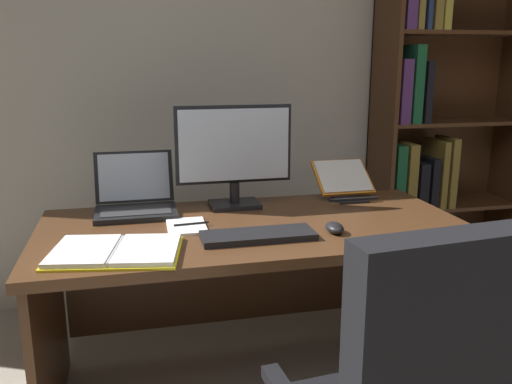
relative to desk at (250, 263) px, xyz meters
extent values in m
cube|color=beige|center=(0.02, 1.02, 0.72)|extent=(5.01, 0.12, 2.54)
cube|color=#4C2D19|center=(0.00, -0.08, 0.18)|extent=(1.70, 0.81, 0.04)
cube|color=#4C2D19|center=(-0.81, -0.08, -0.19)|extent=(0.03, 0.75, 0.71)
cube|color=#4C2D19|center=(0.81, -0.08, -0.19)|extent=(0.03, 0.75, 0.71)
cube|color=#4C2D19|center=(0.00, 0.30, -0.16)|extent=(1.58, 0.03, 0.49)
cube|color=#4C2D19|center=(0.96, 0.77, 0.48)|extent=(0.02, 0.33, 2.05)
cube|color=#4C2D19|center=(1.39, 0.94, 0.48)|extent=(0.90, 0.01, 2.05)
cube|color=#4C2D19|center=(1.39, 0.77, -0.54)|extent=(0.85, 0.31, 0.02)
cube|color=maroon|center=(1.01, 0.71, -0.35)|extent=(0.04, 0.19, 0.34)
cube|color=#512D66|center=(1.06, 0.75, -0.32)|extent=(0.04, 0.26, 0.41)
cube|color=olive|center=(1.11, 0.73, -0.31)|extent=(0.05, 0.23, 0.42)
cube|color=gold|center=(1.16, 0.75, -0.39)|extent=(0.03, 0.26, 0.27)
cube|color=#195633|center=(1.22, 0.75, -0.39)|extent=(0.06, 0.26, 0.28)
cube|color=olive|center=(1.28, 0.73, -0.38)|extent=(0.03, 0.22, 0.28)
cube|color=#4C2D19|center=(1.39, 0.77, -0.03)|extent=(0.85, 0.31, 0.02)
cube|color=#195633|center=(1.02, 0.73, 0.17)|extent=(0.06, 0.23, 0.38)
cube|color=olive|center=(1.10, 0.73, 0.18)|extent=(0.06, 0.22, 0.39)
cube|color=black|center=(1.17, 0.71, 0.12)|extent=(0.06, 0.19, 0.27)
cube|color=black|center=(1.24, 0.72, 0.13)|extent=(0.05, 0.20, 0.30)
cube|color=olive|center=(1.30, 0.74, 0.18)|extent=(0.04, 0.24, 0.40)
cube|color=olive|center=(1.36, 0.73, 0.19)|extent=(0.04, 0.22, 0.41)
cube|color=#4C2D19|center=(1.39, 0.77, 0.48)|extent=(0.85, 0.31, 0.02)
cube|color=#512D66|center=(1.02, 0.74, 0.67)|extent=(0.06, 0.25, 0.35)
cube|color=#195633|center=(1.09, 0.74, 0.70)|extent=(0.06, 0.25, 0.43)
cube|color=black|center=(1.16, 0.72, 0.66)|extent=(0.04, 0.20, 0.34)
cube|color=#4C2D19|center=(1.39, 0.77, 0.99)|extent=(0.85, 0.31, 0.02)
cube|color=gold|center=(1.23, 0.73, 1.16)|extent=(0.04, 0.22, 0.33)
cube|color=black|center=(0.21, -1.10, 0.17)|extent=(0.48, 0.15, 0.60)
cube|color=black|center=(0.47, -0.88, -0.04)|extent=(0.09, 0.39, 0.04)
cube|color=black|center=(-0.03, 0.20, 0.21)|extent=(0.22, 0.16, 0.02)
cylinder|color=black|center=(-0.03, 0.20, 0.26)|extent=(0.04, 0.04, 0.09)
cube|color=black|center=(-0.03, 0.20, 0.48)|extent=(0.52, 0.02, 0.34)
cube|color=silver|center=(-0.03, 0.18, 0.48)|extent=(0.49, 0.00, 0.31)
cube|color=black|center=(-0.46, 0.16, 0.21)|extent=(0.34, 0.24, 0.02)
cube|color=#2D2D30|center=(-0.46, 0.14, 0.22)|extent=(0.29, 0.13, 0.00)
cube|color=black|center=(-0.46, 0.31, 0.33)|extent=(0.34, 0.07, 0.22)
cube|color=silver|center=(-0.46, 0.31, 0.33)|extent=(0.31, 0.06, 0.20)
cube|color=black|center=(-0.03, -0.26, 0.21)|extent=(0.42, 0.15, 0.02)
ellipsoid|color=black|center=(0.27, -0.26, 0.22)|extent=(0.06, 0.10, 0.04)
cube|color=black|center=(0.52, 0.18, 0.21)|extent=(0.14, 0.12, 0.01)
cube|color=black|center=(0.52, 0.13, 0.22)|extent=(0.24, 0.01, 0.01)
cube|color=orange|center=(0.52, 0.27, 0.29)|extent=(0.27, 0.20, 0.14)
cube|color=white|center=(0.52, 0.27, 0.30)|extent=(0.24, 0.18, 0.12)
cube|color=yellow|center=(-0.64, -0.29, 0.20)|extent=(0.27, 0.34, 0.01)
cube|color=yellow|center=(-0.43, -0.33, 0.20)|extent=(0.27, 0.34, 0.01)
cube|color=white|center=(-0.64, -0.29, 0.22)|extent=(0.25, 0.32, 0.02)
cube|color=white|center=(-0.43, -0.33, 0.22)|extent=(0.25, 0.32, 0.02)
cylinder|color=#B7B7BC|center=(-0.54, -0.31, 0.21)|extent=(0.07, 0.27, 0.02)
cube|color=white|center=(-0.27, -0.06, 0.20)|extent=(0.15, 0.21, 0.01)
cylinder|color=black|center=(-0.25, -0.06, 0.21)|extent=(0.14, 0.02, 0.01)
camera|label=1|loc=(-0.46, -2.09, 0.85)|focal=37.69mm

